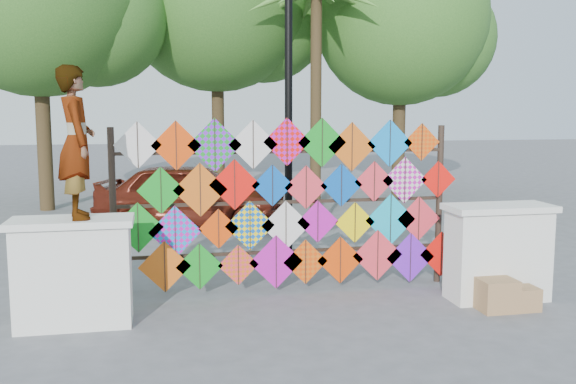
% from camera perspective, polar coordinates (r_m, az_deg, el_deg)
% --- Properties ---
extents(ground, '(80.00, 80.00, 0.00)m').
position_cam_1_polar(ground, '(8.40, 0.73, -10.15)').
color(ground, slate).
rests_on(ground, ground).
extents(parapet_left, '(1.40, 0.65, 1.28)m').
position_cam_1_polar(parapet_left, '(7.93, -18.54, -6.73)').
color(parapet_left, silver).
rests_on(parapet_left, ground).
extents(parapet_right, '(1.40, 0.65, 1.28)m').
position_cam_1_polar(parapet_right, '(8.99, 18.16, -5.06)').
color(parapet_right, silver).
rests_on(parapet_right, ground).
extents(kite_rack, '(4.95, 0.24, 2.42)m').
position_cam_1_polar(kite_rack, '(8.83, 0.26, -1.20)').
color(kite_rack, black).
rests_on(kite_rack, ground).
extents(tree_east, '(5.40, 4.80, 7.42)m').
position_cam_1_polar(tree_east, '(18.79, 10.27, 14.81)').
color(tree_east, '#47351E').
rests_on(tree_east, ground).
extents(palm_tree, '(3.62, 3.62, 5.83)m').
position_cam_1_polar(palm_tree, '(16.48, 2.54, 15.85)').
color(palm_tree, '#47351E').
rests_on(palm_tree, ground).
extents(vendor_woman, '(0.54, 0.71, 1.75)m').
position_cam_1_polar(vendor_woman, '(7.70, -18.30, 4.19)').
color(vendor_woman, '#99999E').
rests_on(vendor_woman, parapet_left).
extents(sedan, '(4.40, 2.86, 1.39)m').
position_cam_1_polar(sedan, '(13.92, -8.52, -0.25)').
color(sedan, '#54190E').
rests_on(sedan, ground).
extents(lamppost, '(0.28, 0.28, 4.46)m').
position_cam_1_polar(lamppost, '(10.03, 0.05, 8.31)').
color(lamppost, black).
rests_on(lamppost, ground).
extents(cardboard_box_near, '(0.46, 0.41, 0.41)m').
position_cam_1_polar(cardboard_box_near, '(8.61, 18.04, -8.68)').
color(cardboard_box_near, '#AD7753').
rests_on(cardboard_box_near, ground).
extents(cardboard_box_far, '(0.35, 0.32, 0.29)m').
position_cam_1_polar(cardboard_box_far, '(8.77, 20.17, -8.86)').
color(cardboard_box_far, '#AD7753').
rests_on(cardboard_box_far, ground).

